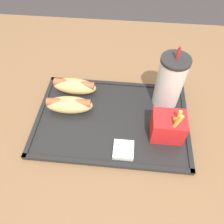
{
  "coord_description": "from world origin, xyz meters",
  "views": [
    {
      "loc": [
        0.04,
        -0.33,
        1.31
      ],
      "look_at": [
        0.0,
        0.04,
        0.82
      ],
      "focal_mm": 35.0,
      "sensor_mm": 36.0,
      "label": 1
    }
  ],
  "objects_px": {
    "soda_cup": "(170,82)",
    "sauce_cup_mayo": "(123,150)",
    "fries_carton": "(168,128)",
    "hot_dog_near": "(69,104)",
    "hot_dog_far": "(75,86)"
  },
  "relations": [
    {
      "from": "soda_cup",
      "to": "hot_dog_far",
      "type": "bearing_deg",
      "value": 176.98
    },
    {
      "from": "fries_carton",
      "to": "soda_cup",
      "type": "bearing_deg",
      "value": 88.71
    },
    {
      "from": "soda_cup",
      "to": "sauce_cup_mayo",
      "type": "height_order",
      "value": "soda_cup"
    },
    {
      "from": "fries_carton",
      "to": "sauce_cup_mayo",
      "type": "bearing_deg",
      "value": -152.15
    },
    {
      "from": "hot_dog_far",
      "to": "fries_carton",
      "type": "height_order",
      "value": "fries_carton"
    },
    {
      "from": "sauce_cup_mayo",
      "to": "hot_dog_near",
      "type": "bearing_deg",
      "value": 143.8
    },
    {
      "from": "hot_dog_far",
      "to": "hot_dog_near",
      "type": "xyz_separation_m",
      "value": [
        0.0,
        -0.08,
        0.0
      ]
    },
    {
      "from": "soda_cup",
      "to": "hot_dog_near",
      "type": "bearing_deg",
      "value": -167.78
    },
    {
      "from": "hot_dog_far",
      "to": "sauce_cup_mayo",
      "type": "bearing_deg",
      "value": -49.85
    },
    {
      "from": "hot_dog_near",
      "to": "sauce_cup_mayo",
      "type": "xyz_separation_m",
      "value": [
        0.17,
        -0.12,
        -0.02
      ]
    },
    {
      "from": "hot_dog_near",
      "to": "sauce_cup_mayo",
      "type": "relative_size",
      "value": 2.64
    },
    {
      "from": "fries_carton",
      "to": "sauce_cup_mayo",
      "type": "distance_m",
      "value": 0.13
    },
    {
      "from": "fries_carton",
      "to": "sauce_cup_mayo",
      "type": "relative_size",
      "value": 2.3
    },
    {
      "from": "hot_dog_near",
      "to": "fries_carton",
      "type": "xyz_separation_m",
      "value": [
        0.28,
        -0.06,
        0.01
      ]
    },
    {
      "from": "soda_cup",
      "to": "sauce_cup_mayo",
      "type": "xyz_separation_m",
      "value": [
        -0.12,
        -0.18,
        -0.07
      ]
    }
  ]
}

